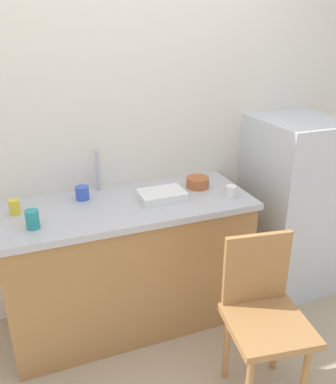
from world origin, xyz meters
TOP-DOWN VIEW (x-y plane):
  - back_wall at (0.00, 1.00)m, footprint 4.80×0.10m
  - cabinet_base at (-0.06, 0.65)m, footprint 1.49×0.60m
  - countertop at (-0.06, 0.65)m, footprint 1.53×0.64m
  - faucet at (-0.17, 0.90)m, footprint 0.02×0.02m
  - refrigerator at (1.17, 0.64)m, footprint 0.56×0.61m
  - chair at (0.43, -0.14)m, footprint 0.45×0.45m
  - dish_tray at (0.16, 0.62)m, footprint 0.28×0.20m
  - terracotta_bowl at (0.45, 0.72)m, footprint 0.15×0.15m
  - cup_blue at (-0.30, 0.80)m, footprint 0.08×0.08m
  - cup_teal at (-0.61, 0.51)m, footprint 0.07×0.07m
  - cup_white at (0.57, 0.50)m, footprint 0.07×0.07m
  - cup_yellow at (-0.69, 0.73)m, footprint 0.06×0.06m

SIDE VIEW (x-z plane):
  - cabinet_base at x=-0.06m, z-range 0.00..0.83m
  - chair at x=0.43m, z-range 0.05..0.94m
  - refrigerator at x=1.17m, z-range 0.00..1.28m
  - countertop at x=-0.06m, z-range 0.83..0.87m
  - dish_tray at x=0.16m, z-range 0.87..0.92m
  - terracotta_bowl at x=0.45m, z-range 0.87..0.94m
  - cup_white at x=0.57m, z-range 0.87..0.94m
  - cup_blue at x=-0.30m, z-range 0.87..0.95m
  - cup_yellow at x=-0.69m, z-range 0.87..0.96m
  - cup_teal at x=-0.61m, z-range 0.87..0.97m
  - faucet at x=-0.17m, z-range 0.87..1.14m
  - back_wall at x=0.00m, z-range 0.00..2.66m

